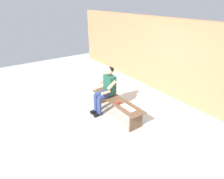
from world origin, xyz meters
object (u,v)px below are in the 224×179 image
person_seated (106,88)px  apple (118,103)px  book_open (128,108)px  bench_near (117,104)px

person_seated → apple: size_ratio=16.57×
apple → book_open: size_ratio=0.18×
bench_near → apple: (-0.17, 0.09, 0.15)m
book_open → person_seated: bearing=4.8°
person_seated → book_open: bearing=-174.3°
bench_near → apple: bearing=154.0°
bench_near → apple: apple is taller
person_seated → apple: 0.56m
apple → bench_near: bearing=-26.0°
bench_near → person_seated: size_ratio=1.40×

